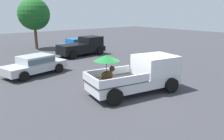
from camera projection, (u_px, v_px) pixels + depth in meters
name	position (u px, v px, depth m)	size (l,w,h in m)	color
ground_plane	(134.00, 92.00, 12.06)	(80.00, 80.00, 0.00)	#38383D
pickup_truck_main	(141.00, 74.00, 12.00)	(5.30, 2.98, 2.21)	black
pickup_truck_red	(83.00, 46.00, 22.16)	(4.92, 2.44, 1.80)	black
parked_sedan_near	(35.00, 64.00, 15.34)	(4.57, 2.63, 1.33)	black
parked_sedan_far	(78.00, 44.00, 25.19)	(4.46, 2.33, 1.33)	black
tree_by_lot	(34.00, 14.00, 25.34)	(3.59, 3.59, 5.76)	brown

